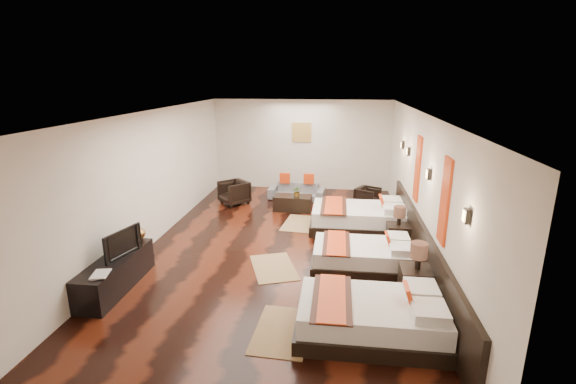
# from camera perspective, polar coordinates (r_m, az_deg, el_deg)

# --- Properties ---
(floor) EXTENTS (5.50, 9.50, 0.01)m
(floor) POSITION_cam_1_polar(r_m,az_deg,el_deg) (8.64, -1.10, -7.72)
(floor) COLOR black
(floor) RESTS_ON ground
(ceiling) EXTENTS (5.50, 9.50, 0.01)m
(ceiling) POSITION_cam_1_polar(r_m,az_deg,el_deg) (7.94, -1.21, 11.12)
(ceiling) COLOR white
(ceiling) RESTS_ON floor
(back_wall) EXTENTS (5.50, 0.01, 2.80)m
(back_wall) POSITION_cam_1_polar(r_m,az_deg,el_deg) (12.80, 1.91, 6.63)
(back_wall) COLOR silver
(back_wall) RESTS_ON floor
(left_wall) EXTENTS (0.01, 9.50, 2.80)m
(left_wall) POSITION_cam_1_polar(r_m,az_deg,el_deg) (8.99, -18.79, 1.78)
(left_wall) COLOR silver
(left_wall) RESTS_ON floor
(right_wall) EXTENTS (0.01, 9.50, 2.80)m
(right_wall) POSITION_cam_1_polar(r_m,az_deg,el_deg) (8.26, 18.09, 0.64)
(right_wall) COLOR silver
(right_wall) RESTS_ON floor
(headboard_panel) EXTENTS (0.08, 6.60, 0.90)m
(headboard_panel) POSITION_cam_1_polar(r_m,az_deg,el_deg) (7.81, 18.26, -7.64)
(headboard_panel) COLOR black
(headboard_panel) RESTS_ON floor
(bed_near) EXTENTS (2.06, 1.29, 0.79)m
(bed_near) POSITION_cam_1_polar(r_m,az_deg,el_deg) (5.97, 11.80, -16.80)
(bed_near) COLOR black
(bed_near) RESTS_ON floor
(bed_mid) EXTENTS (1.89, 1.19, 0.72)m
(bed_mid) POSITION_cam_1_polar(r_m,az_deg,el_deg) (7.77, 10.65, -8.83)
(bed_mid) COLOR black
(bed_mid) RESTS_ON floor
(bed_far) EXTENTS (2.22, 1.39, 0.85)m
(bed_far) POSITION_cam_1_polar(r_m,az_deg,el_deg) (9.64, 10.03, -3.56)
(bed_far) COLOR black
(bed_far) RESTS_ON floor
(nightstand_a) EXTENTS (0.50, 0.50, 0.99)m
(nightstand_a) POSITION_cam_1_polar(r_m,az_deg,el_deg) (6.88, 17.57, -11.80)
(nightstand_a) COLOR black
(nightstand_a) RESTS_ON floor
(nightstand_b) EXTENTS (0.46, 0.46, 0.90)m
(nightstand_b) POSITION_cam_1_polar(r_m,az_deg,el_deg) (8.79, 15.21, -5.64)
(nightstand_b) COLOR black
(nightstand_b) RESTS_ON floor
(jute_mat_near) EXTENTS (0.81, 1.24, 0.01)m
(jute_mat_near) POSITION_cam_1_polar(r_m,az_deg,el_deg) (6.05, -0.86, -18.89)
(jute_mat_near) COLOR olive
(jute_mat_near) RESTS_ON floor
(jute_mat_mid) EXTENTS (1.11, 1.38, 0.01)m
(jute_mat_mid) POSITION_cam_1_polar(r_m,az_deg,el_deg) (7.76, -2.02, -10.55)
(jute_mat_mid) COLOR olive
(jute_mat_mid) RESTS_ON floor
(jute_mat_far) EXTENTS (0.88, 1.28, 0.01)m
(jute_mat_far) POSITION_cam_1_polar(r_m,az_deg,el_deg) (9.95, 1.67, -4.43)
(jute_mat_far) COLOR olive
(jute_mat_far) RESTS_ON floor
(tv_console) EXTENTS (0.50, 1.80, 0.55)m
(tv_console) POSITION_cam_1_polar(r_m,az_deg,el_deg) (7.54, -23.02, -10.46)
(tv_console) COLOR black
(tv_console) RESTS_ON floor
(tv) EXTENTS (0.31, 0.82, 0.47)m
(tv) POSITION_cam_1_polar(r_m,az_deg,el_deg) (7.41, -22.64, -6.56)
(tv) COLOR black
(tv) RESTS_ON tv_console
(book) EXTENTS (0.31, 0.38, 0.03)m
(book) POSITION_cam_1_polar(r_m,az_deg,el_deg) (6.95, -25.84, -10.44)
(book) COLOR black
(book) RESTS_ON tv_console
(figurine) EXTENTS (0.32, 0.32, 0.31)m
(figurine) POSITION_cam_1_polar(r_m,az_deg,el_deg) (8.03, -20.48, -5.23)
(figurine) COLOR brown
(figurine) RESTS_ON tv_console
(sofa) EXTENTS (1.67, 0.79, 0.47)m
(sofa) POSITION_cam_1_polar(r_m,az_deg,el_deg) (11.86, 1.24, 0.12)
(sofa) COLOR slate
(sofa) RESTS_ON floor
(armchair_left) EXTENTS (1.01, 1.01, 0.66)m
(armchair_left) POSITION_cam_1_polar(r_m,az_deg,el_deg) (11.49, -7.59, -0.06)
(armchair_left) COLOR black
(armchair_left) RESTS_ON floor
(armchair_right) EXTENTS (0.80, 0.79, 0.54)m
(armchair_right) POSITION_cam_1_polar(r_m,az_deg,el_deg) (11.38, 11.14, -0.69)
(armchair_right) COLOR black
(armchair_right) RESTS_ON floor
(coffee_table) EXTENTS (1.03, 0.56, 0.40)m
(coffee_table) POSITION_cam_1_polar(r_m,az_deg,el_deg) (10.87, 0.66, -1.56)
(coffee_table) COLOR black
(coffee_table) RESTS_ON floor
(table_plant) EXTENTS (0.28, 0.25, 0.29)m
(table_plant) POSITION_cam_1_polar(r_m,az_deg,el_deg) (10.69, 1.32, 0.07)
(table_plant) COLOR #22541C
(table_plant) RESTS_ON coffee_table
(orange_panel_a) EXTENTS (0.04, 0.40, 1.30)m
(orange_panel_a) POSITION_cam_1_polar(r_m,az_deg,el_deg) (6.39, 21.19, -1.21)
(orange_panel_a) COLOR #D86014
(orange_panel_a) RESTS_ON right_wall
(orange_panel_b) EXTENTS (0.04, 0.40, 1.30)m
(orange_panel_b) POSITION_cam_1_polar(r_m,az_deg,el_deg) (8.47, 17.77, 3.13)
(orange_panel_b) COLOR #D86014
(orange_panel_b) RESTS_ON right_wall
(sconce_near) EXTENTS (0.07, 0.12, 0.18)m
(sconce_near) POSITION_cam_1_polar(r_m,az_deg,el_deg) (5.33, 23.81, -3.11)
(sconce_near) COLOR black
(sconce_near) RESTS_ON right_wall
(sconce_mid) EXTENTS (0.07, 0.12, 0.18)m
(sconce_mid) POSITION_cam_1_polar(r_m,az_deg,el_deg) (7.38, 19.16, 2.40)
(sconce_mid) COLOR black
(sconce_mid) RESTS_ON right_wall
(sconce_far) EXTENTS (0.07, 0.12, 0.18)m
(sconce_far) POSITION_cam_1_polar(r_m,az_deg,el_deg) (9.50, 16.54, 5.48)
(sconce_far) COLOR black
(sconce_far) RESTS_ON right_wall
(sconce_lounge) EXTENTS (0.07, 0.12, 0.18)m
(sconce_lounge) POSITION_cam_1_polar(r_m,az_deg,el_deg) (10.38, 15.78, 6.37)
(sconce_lounge) COLOR black
(sconce_lounge) RESTS_ON right_wall
(gold_artwork) EXTENTS (0.60, 0.04, 0.60)m
(gold_artwork) POSITION_cam_1_polar(r_m,az_deg,el_deg) (12.72, 1.92, 8.39)
(gold_artwork) COLOR #AD873F
(gold_artwork) RESTS_ON back_wall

